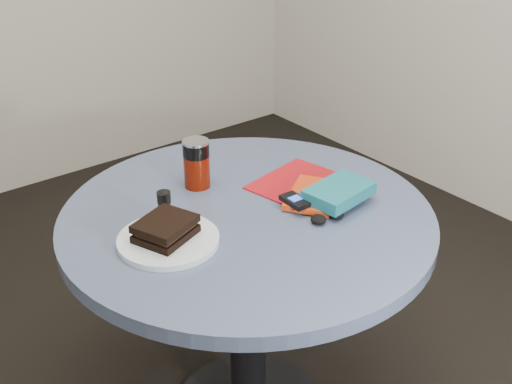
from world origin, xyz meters
TOP-DOWN VIEW (x-y plane):
  - table at (0.00, 0.00)m, footprint 1.00×1.00m
  - plate at (-0.25, -0.00)m, footprint 0.33×0.33m
  - sandwich at (-0.25, 0.00)m, footprint 0.17×0.16m
  - soda_can at (-0.02, 0.21)m, footprint 0.10×0.10m
  - pepper_grinder at (-0.19, 0.10)m, footprint 0.04×0.04m
  - magazine at (0.21, 0.04)m, footprint 0.29×0.24m
  - red_book at (0.19, -0.06)m, footprint 0.23×0.21m
  - novel at (0.22, -0.12)m, footprint 0.20×0.14m
  - mp3_player at (0.11, -0.07)m, footprint 0.05×0.09m
  - headphones at (0.14, -0.17)m, footprint 0.10×0.06m

SIDE VIEW (x-z plane):
  - table at x=0.00m, z-range 0.21..0.96m
  - magazine at x=0.21m, z-range 0.75..0.75m
  - plate at x=-0.25m, z-range 0.75..0.77m
  - headphones at x=0.14m, z-range 0.75..0.77m
  - red_book at x=0.19m, z-range 0.75..0.77m
  - mp3_player at x=0.11m, z-range 0.77..0.79m
  - novel at x=0.22m, z-range 0.77..0.81m
  - sandwich at x=-0.25m, z-range 0.77..0.81m
  - pepper_grinder at x=-0.19m, z-range 0.75..0.83m
  - soda_can at x=-0.02m, z-range 0.75..0.89m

